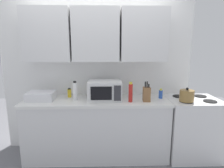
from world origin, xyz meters
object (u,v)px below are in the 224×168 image
stove_range (191,127)px  bottle_yellow_mustard (69,93)px  dish_rack (41,96)px  microwave (105,90)px  knife_block (147,94)px  kettle (187,96)px  bottle_white_jar (75,91)px  bottle_red_sauce (131,92)px  bottle_blue_cleaner (161,94)px

stove_range → bottle_yellow_mustard: (-1.86, 0.16, 0.51)m
bottle_yellow_mustard → dish_rack: bearing=-159.7°
microwave → dish_rack: (-0.93, 0.01, -0.08)m
knife_block → bottle_yellow_mustard: size_ratio=2.05×
microwave → bottle_yellow_mustard: microwave is taller
kettle → microwave: (-1.15, 0.15, 0.05)m
microwave → stove_range: bearing=-0.5°
knife_block → bottle_white_jar: size_ratio=1.02×
stove_range → bottle_red_sauce: bottle_red_sauce is taller
stove_range → bottle_yellow_mustard: size_ratio=6.52×
microwave → bottle_yellow_mustard: 0.57m
bottle_yellow_mustard → microwave: bearing=-15.3°
bottle_yellow_mustard → stove_range: bearing=-4.9°
knife_block → microwave: bearing=170.7°
knife_block → bottle_red_sauce: bearing=-173.3°
stove_range → bottle_blue_cleaner: bearing=173.7°
knife_block → bottle_red_sauce: 0.24m
bottle_red_sauce → bottle_yellow_mustard: bearing=163.2°
dish_rack → bottle_yellow_mustard: bottle_yellow_mustard is taller
bottle_blue_cleaner → stove_range: bearing=-6.3°
microwave → bottle_red_sauce: (0.36, -0.12, -0.01)m
knife_block → bottle_blue_cleaner: bearing=29.7°
knife_block → dish_rack: bearing=176.0°
microwave → knife_block: knife_block is taller
microwave → bottle_white_jar: 0.43m
knife_block → bottle_white_jar: (-1.02, 0.08, 0.03)m
stove_range → kettle: (-0.17, -0.14, 0.54)m
microwave → bottle_white_jar: size_ratio=1.70×
bottle_blue_cleaner → bottle_yellow_mustard: bearing=175.6°
dish_rack → knife_block: (1.52, -0.11, 0.04)m
knife_block → bottle_yellow_mustard: bearing=167.8°
knife_block → kettle: bearing=-5.6°
knife_block → bottle_blue_cleaner: (0.24, 0.14, -0.04)m
microwave → kettle: bearing=-7.5°
microwave → bottle_red_sauce: bottle_red_sauce is taller
microwave → bottle_blue_cleaner: bearing=2.9°
dish_rack → bottle_blue_cleaner: (1.76, 0.03, 0.01)m
microwave → bottle_yellow_mustard: bearing=164.7°
stove_range → bottle_blue_cleaner: bottle_blue_cleaner is taller
bottle_white_jar → bottle_yellow_mustard: 0.22m
knife_block → stove_range: bearing=6.8°
bottle_white_jar → dish_rack: bearing=176.5°
bottle_red_sauce → bottle_yellow_mustard: size_ratio=2.02×
bottle_yellow_mustard → bottle_red_sauce: bearing=-16.8°
bottle_white_jar → bottle_blue_cleaner: bottle_white_jar is taller
kettle → bottle_red_sauce: bearing=178.0°
bottle_white_jar → bottle_yellow_mustard: bottle_white_jar is taller
stove_range → bottle_white_jar: (-1.75, -0.01, 0.58)m
microwave → bottle_blue_cleaner: (0.83, 0.04, -0.07)m
kettle → bottle_white_jar: 1.58m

